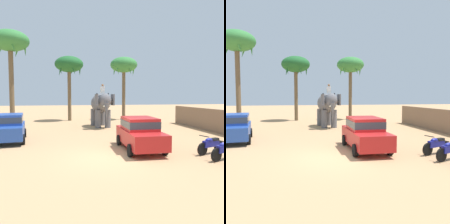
# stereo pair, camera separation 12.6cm
# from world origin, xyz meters

# --- Properties ---
(ground_plane) EXTENTS (120.00, 120.00, 0.00)m
(ground_plane) POSITION_xyz_m (0.00, 0.00, 0.00)
(ground_plane) COLOR tan
(car_sedan_foreground) EXTENTS (1.93, 4.12, 1.70)m
(car_sedan_foreground) POSITION_xyz_m (1.79, 1.19, 0.93)
(car_sedan_foreground) COLOR red
(car_sedan_foreground) RESTS_ON ground
(car_parked_far_side) EXTENTS (2.30, 4.30, 1.70)m
(car_parked_far_side) POSITION_xyz_m (-5.49, 4.88, 0.93)
(car_parked_far_side) COLOR #23479E
(car_parked_far_side) RESTS_ON ground
(elephant_with_mahout) EXTENTS (1.95, 3.96, 3.88)m
(elephant_with_mahout) POSITION_xyz_m (1.07, 10.38, 1.99)
(elephant_with_mahout) COLOR slate
(elephant_with_mahout) RESTS_ON ground
(motorcycle_mid_row) EXTENTS (1.74, 0.75, 0.94)m
(motorcycle_mid_row) POSITION_xyz_m (4.92, -0.35, 0.46)
(motorcycle_mid_row) COLOR black
(motorcycle_mid_row) RESTS_ON ground
(palm_tree_behind_elephant) EXTENTS (3.20, 3.20, 7.30)m
(palm_tree_behind_elephant) POSITION_xyz_m (-1.67, 16.43, 6.22)
(palm_tree_behind_elephant) COLOR brown
(palm_tree_behind_elephant) RESTS_ON ground
(palm_tree_near_hut) EXTENTS (3.20, 3.20, 8.53)m
(palm_tree_near_hut) POSITION_xyz_m (-6.73, 11.37, 7.36)
(palm_tree_near_hut) COLOR brown
(palm_tree_near_hut) RESTS_ON ground
(palm_tree_left_of_road) EXTENTS (3.20, 3.20, 7.41)m
(palm_tree_left_of_road) POSITION_xyz_m (4.71, 16.48, 6.32)
(palm_tree_left_of_road) COLOR brown
(palm_tree_left_of_road) RESTS_ON ground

